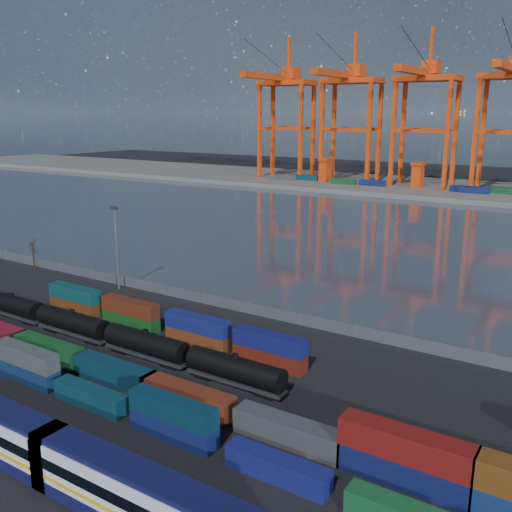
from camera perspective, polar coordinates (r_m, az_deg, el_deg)
The scene contains 12 objects.
ground at distance 80.04m, azimuth -11.99°, elevation -11.41°, with size 700.00×700.00×0.00m, color black.
harbor_water at distance 167.39m, azimuth 14.09°, elevation 1.93°, with size 700.00×700.00×0.00m, color #313B47.
far_quay at distance 267.61m, azimuth 21.55°, elevation 6.02°, with size 700.00×70.00×2.00m, color #514F4C.
container_row_mid at distance 73.70m, azimuth -11.01°, elevation -11.86°, with size 141.41×2.59×5.52m.
container_row_north at distance 79.98m, azimuth 1.16°, elevation -9.49°, with size 115.43×2.23×4.75m.
tanker_string at distance 99.94m, azimuth -20.70°, elevation -5.43°, with size 91.85×3.08×4.41m.
waterfront_fence at distance 99.73m, azimuth -0.63°, elevation -5.26°, with size 160.12×0.12×2.20m.
bare_tree at distance 137.70m, azimuth -21.39°, elevation 0.26°, with size 1.78×1.82×7.00m.
yard_light_mast at distance 114.79m, azimuth -13.79°, elevation 1.23°, with size 1.60×0.40×16.60m.
gantry_cranes at distance 260.60m, azimuth 20.42°, elevation 15.21°, with size 201.96×51.77×70.10m.
quay_containers at distance 255.68m, azimuth 18.50°, elevation 6.47°, with size 172.58×10.99×2.60m.
straddle_carriers at distance 257.62m, azimuth 20.68°, elevation 7.35°, with size 140.00×7.00×11.10m.
Camera 1 is at (52.01, -50.42, 34.05)m, focal length 40.00 mm.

